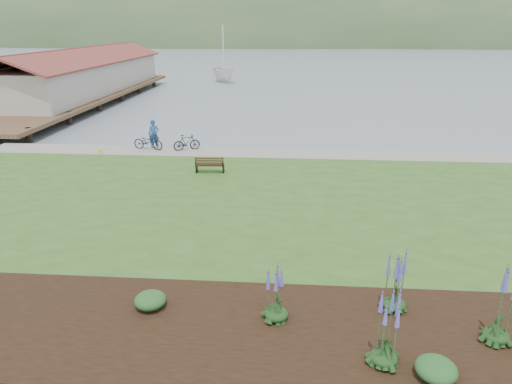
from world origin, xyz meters
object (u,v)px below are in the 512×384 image
park_bench (210,164)px  person (154,132)px  sailboat (224,82)px  bicycle_a (148,142)px

park_bench → person: bearing=130.0°
park_bench → person: person is taller
park_bench → sailboat: bearing=94.5°
person → sailboat: 37.70m
park_bench → bicycle_a: bicycle_a is taller
bicycle_a → sailboat: bearing=13.1°
person → bicycle_a: bearing=-144.7°
bicycle_a → sailboat: (-0.73, 37.96, -0.90)m
sailboat → bicycle_a: bearing=-121.2°
sailboat → park_bench: bearing=-115.3°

